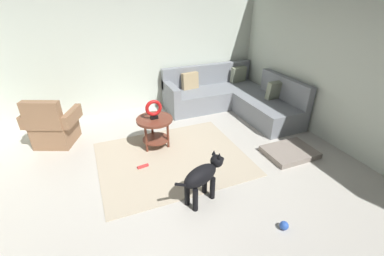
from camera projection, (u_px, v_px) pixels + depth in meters
ground_plane at (179, 191)px, 3.69m from camera, size 6.00×6.00×0.10m
wall_back at (128, 48)px, 5.43m from camera, size 6.00×0.12×2.70m
wall_right at (359, 69)px, 4.02m from camera, size 0.12×6.00×2.70m
area_rug at (173, 158)px, 4.28m from camera, size 2.30×1.90×0.01m
sectional_couch at (232, 98)px, 5.84m from camera, size 2.20×2.25×0.88m
armchair at (53, 127)px, 4.55m from camera, size 0.97×0.86×0.88m
side_table at (155, 125)px, 4.42m from camera, size 0.60×0.60×0.54m
torus_sculpture at (154, 109)px, 4.28m from camera, size 0.28×0.08×0.33m
dog_bed_mat at (290, 152)px, 4.37m from camera, size 0.80×0.60×0.09m
dog at (203, 176)px, 3.29m from camera, size 0.81×0.40×0.63m
dog_toy_ball at (284, 226)px, 3.02m from camera, size 0.10×0.10×0.10m
dog_toy_rope at (143, 166)px, 4.06m from camera, size 0.18×0.07×0.05m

